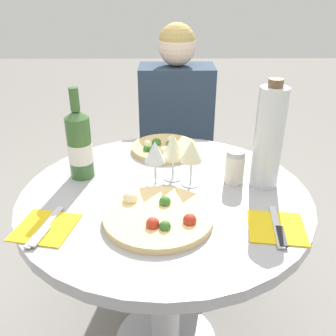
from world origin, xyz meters
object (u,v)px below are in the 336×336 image
object	(u,v)px
dining_table	(165,229)
tall_carafe	(269,137)
pizza_large	(158,216)
seated_diner	(176,157)
wine_bottle	(80,144)
chair_behind_diner	(175,160)

from	to	relation	value
dining_table	tall_carafe	size ratio (longest dim) A/B	2.64
dining_table	pizza_large	xyz separation A→B (m)	(-0.02, -0.15, 0.16)
dining_table	pizza_large	world-z (taller)	pizza_large
pizza_large	tall_carafe	distance (m)	0.42
seated_diner	wine_bottle	bearing A→B (deg)	59.79
seated_diner	tall_carafe	size ratio (longest dim) A/B	3.30
dining_table	pizza_large	distance (m)	0.22
chair_behind_diner	tall_carafe	bearing A→B (deg)	108.56
dining_table	tall_carafe	world-z (taller)	tall_carafe
wine_bottle	tall_carafe	distance (m)	0.61
wine_bottle	tall_carafe	size ratio (longest dim) A/B	0.88
pizza_large	tall_carafe	size ratio (longest dim) A/B	0.89
pizza_large	wine_bottle	xyz separation A→B (m)	(-0.26, 0.26, 0.10)
tall_carafe	pizza_large	bearing A→B (deg)	-149.49
chair_behind_diner	tall_carafe	distance (m)	0.94
chair_behind_diner	seated_diner	xyz separation A→B (m)	(-0.00, -0.14, 0.09)
chair_behind_diner	pizza_large	distance (m)	1.03
wine_bottle	tall_carafe	world-z (taller)	tall_carafe
dining_table	tall_carafe	bearing A→B (deg)	8.52
chair_behind_diner	wine_bottle	xyz separation A→B (m)	(-0.34, -0.72, 0.41)
chair_behind_diner	seated_diner	bearing A→B (deg)	90.00
chair_behind_diner	wine_bottle	size ratio (longest dim) A/B	2.87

